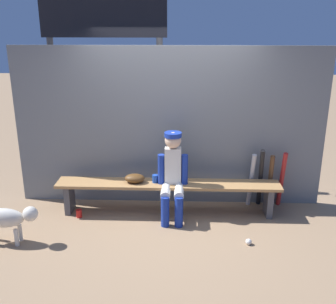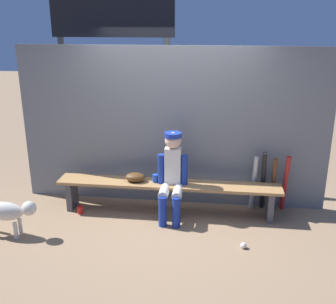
{
  "view_description": "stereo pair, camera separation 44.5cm",
  "coord_description": "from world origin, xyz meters",
  "px_view_note": "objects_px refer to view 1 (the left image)",
  "views": [
    {
      "loc": [
        0.19,
        -5.07,
        2.61
      ],
      "look_at": [
        0.0,
        0.0,
        0.91
      ],
      "focal_mm": 42.5,
      "sensor_mm": 36.0,
      "label": 1
    },
    {
      "loc": [
        0.64,
        -5.03,
        2.61
      ],
      "look_at": [
        0.0,
        0.0,
        0.91
      ],
      "focal_mm": 42.5,
      "sensor_mm": 36.0,
      "label": 2
    }
  ],
  "objects_px": {
    "dog": "(8,218)",
    "bat_aluminum_black": "(260,178)",
    "player_seated": "(173,173)",
    "scoreboard": "(108,32)",
    "bat_aluminum_silver": "(251,180)",
    "baseball": "(249,242)",
    "bat_aluminum_red": "(282,180)",
    "baseball_glove": "(135,178)",
    "cup_on_bench": "(155,179)",
    "cup_on_ground": "(79,213)",
    "bat_wood_dark": "(270,181)",
    "dugout_bench": "(168,189)"
  },
  "relations": [
    {
      "from": "baseball_glove",
      "to": "bat_aluminum_silver",
      "type": "distance_m",
      "value": 1.67
    },
    {
      "from": "player_seated",
      "to": "baseball",
      "type": "height_order",
      "value": "player_seated"
    },
    {
      "from": "bat_aluminum_silver",
      "to": "bat_aluminum_red",
      "type": "bearing_deg",
      "value": 0.38
    },
    {
      "from": "player_seated",
      "to": "bat_aluminum_black",
      "type": "distance_m",
      "value": 1.31
    },
    {
      "from": "bat_wood_dark",
      "to": "baseball",
      "type": "relative_size",
      "value": 10.82
    },
    {
      "from": "bat_aluminum_silver",
      "to": "cup_on_ground",
      "type": "height_order",
      "value": "bat_aluminum_silver"
    },
    {
      "from": "baseball_glove",
      "to": "bat_aluminum_red",
      "type": "distance_m",
      "value": 2.1
    },
    {
      "from": "player_seated",
      "to": "cup_on_bench",
      "type": "relative_size",
      "value": 10.78
    },
    {
      "from": "scoreboard",
      "to": "dog",
      "type": "xyz_separation_m",
      "value": [
        -0.91,
        -2.19,
        -2.08
      ]
    },
    {
      "from": "baseball_glove",
      "to": "bat_aluminum_silver",
      "type": "relative_size",
      "value": 0.34
    },
    {
      "from": "cup_on_bench",
      "to": "scoreboard",
      "type": "bearing_deg",
      "value": 121.72
    },
    {
      "from": "cup_on_ground",
      "to": "bat_wood_dark",
      "type": "bearing_deg",
      "value": 8.89
    },
    {
      "from": "bat_wood_dark",
      "to": "scoreboard",
      "type": "height_order",
      "value": "scoreboard"
    },
    {
      "from": "bat_aluminum_red",
      "to": "cup_on_bench",
      "type": "relative_size",
      "value": 7.81
    },
    {
      "from": "baseball_glove",
      "to": "baseball",
      "type": "bearing_deg",
      "value": -28.53
    },
    {
      "from": "dugout_bench",
      "to": "baseball",
      "type": "bearing_deg",
      "value": -38.34
    },
    {
      "from": "dugout_bench",
      "to": "cup_on_ground",
      "type": "xyz_separation_m",
      "value": [
        -1.23,
        -0.18,
        -0.31
      ]
    },
    {
      "from": "dugout_bench",
      "to": "bat_aluminum_red",
      "type": "height_order",
      "value": "bat_aluminum_red"
    },
    {
      "from": "player_seated",
      "to": "scoreboard",
      "type": "relative_size",
      "value": 0.34
    },
    {
      "from": "bat_aluminum_black",
      "to": "cup_on_ground",
      "type": "bearing_deg",
      "value": -170.69
    },
    {
      "from": "baseball_glove",
      "to": "baseball",
      "type": "height_order",
      "value": "baseball_glove"
    },
    {
      "from": "bat_aluminum_silver",
      "to": "bat_aluminum_red",
      "type": "relative_size",
      "value": 0.96
    },
    {
      "from": "dugout_bench",
      "to": "dog",
      "type": "xyz_separation_m",
      "value": [
        -1.9,
        -0.87,
        -0.03
      ]
    },
    {
      "from": "bat_aluminum_silver",
      "to": "bat_aluminum_black",
      "type": "distance_m",
      "value": 0.13
    },
    {
      "from": "dog",
      "to": "bat_aluminum_black",
      "type": "bearing_deg",
      "value": 19.06
    },
    {
      "from": "dugout_bench",
      "to": "dog",
      "type": "bearing_deg",
      "value": -155.32
    },
    {
      "from": "player_seated",
      "to": "bat_aluminum_silver",
      "type": "xyz_separation_m",
      "value": [
        1.12,
        0.36,
        -0.23
      ]
    },
    {
      "from": "player_seated",
      "to": "scoreboard",
      "type": "distance_m",
      "value": 2.5
    },
    {
      "from": "baseball_glove",
      "to": "bat_wood_dark",
      "type": "bearing_deg",
      "value": 7.16
    },
    {
      "from": "bat_wood_dark",
      "to": "cup_on_bench",
      "type": "bearing_deg",
      "value": -171.96
    },
    {
      "from": "cup_on_ground",
      "to": "dog",
      "type": "bearing_deg",
      "value": -134.11
    },
    {
      "from": "bat_aluminum_black",
      "to": "cup_on_bench",
      "type": "distance_m",
      "value": 1.51
    },
    {
      "from": "bat_aluminum_silver",
      "to": "cup_on_ground",
      "type": "xyz_separation_m",
      "value": [
        -2.41,
        -0.43,
        -0.36
      ]
    },
    {
      "from": "player_seated",
      "to": "scoreboard",
      "type": "bearing_deg",
      "value": 126.43
    },
    {
      "from": "baseball_glove",
      "to": "baseball",
      "type": "relative_size",
      "value": 3.78
    },
    {
      "from": "baseball_glove",
      "to": "bat_aluminum_black",
      "type": "relative_size",
      "value": 0.3
    },
    {
      "from": "dugout_bench",
      "to": "cup_on_ground",
      "type": "height_order",
      "value": "dugout_bench"
    },
    {
      "from": "bat_aluminum_red",
      "to": "cup_on_ground",
      "type": "xyz_separation_m",
      "value": [
        -2.85,
        -0.43,
        -0.37
      ]
    },
    {
      "from": "player_seated",
      "to": "dog",
      "type": "height_order",
      "value": "player_seated"
    },
    {
      "from": "dugout_bench",
      "to": "cup_on_ground",
      "type": "distance_m",
      "value": 1.28
    },
    {
      "from": "dugout_bench",
      "to": "baseball_glove",
      "type": "height_order",
      "value": "baseball_glove"
    },
    {
      "from": "bat_aluminum_red",
      "to": "bat_aluminum_silver",
      "type": "bearing_deg",
      "value": -179.62
    },
    {
      "from": "bat_aluminum_silver",
      "to": "bat_aluminum_red",
      "type": "xyz_separation_m",
      "value": [
        0.43,
        0.0,
        0.02
      ]
    },
    {
      "from": "bat_aluminum_black",
      "to": "bat_aluminum_red",
      "type": "distance_m",
      "value": 0.31
    },
    {
      "from": "bat_aluminum_black",
      "to": "baseball",
      "type": "bearing_deg",
      "value": -106.13
    },
    {
      "from": "cup_on_ground",
      "to": "bat_aluminum_black",
      "type": "bearing_deg",
      "value": 9.31
    },
    {
      "from": "baseball_glove",
      "to": "dog",
      "type": "relative_size",
      "value": 0.33
    },
    {
      "from": "player_seated",
      "to": "dugout_bench",
      "type": "bearing_deg",
      "value": 121.17
    },
    {
      "from": "dugout_bench",
      "to": "baseball_glove",
      "type": "relative_size",
      "value": 11.05
    },
    {
      "from": "bat_aluminum_black",
      "to": "baseball",
      "type": "xyz_separation_m",
      "value": [
        -0.3,
        -1.04,
        -0.42
      ]
    }
  ]
}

